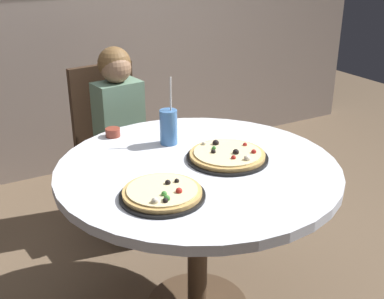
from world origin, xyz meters
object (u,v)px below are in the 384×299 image
object	(u,v)px
dining_table	(198,186)
pizza_veggie	(162,193)
chair_wooden	(112,137)
pizza_cheese	(227,156)
diner_child	(127,154)
soda_cup	(169,127)
sauce_bowl	(113,132)

from	to	relation	value
dining_table	pizza_veggie	distance (m)	0.33
chair_wooden	pizza_cheese	world-z (taller)	chair_wooden
diner_child	soda_cup	size ratio (longest dim) A/B	3.53
soda_cup	pizza_cheese	bearing A→B (deg)	-64.01
soda_cup	diner_child	bearing A→B (deg)	89.22
dining_table	sauce_bowl	size ratio (longest dim) A/B	16.82
pizza_veggie	pizza_cheese	distance (m)	0.42
dining_table	chair_wooden	size ratio (longest dim) A/B	1.24
dining_table	pizza_cheese	distance (m)	0.18
diner_child	pizza_cheese	xyz separation A→B (m)	(0.13, -0.84, 0.28)
chair_wooden	pizza_cheese	bearing A→B (deg)	-81.71
diner_child	soda_cup	world-z (taller)	diner_child
chair_wooden	pizza_veggie	distance (m)	1.24
pizza_veggie	diner_child	bearing A→B (deg)	75.48
diner_child	pizza_veggie	size ratio (longest dim) A/B	3.45
dining_table	pizza_veggie	xyz separation A→B (m)	(-0.25, -0.18, 0.12)
soda_cup	sauce_bowl	size ratio (longest dim) A/B	4.38
chair_wooden	soda_cup	bearing A→B (deg)	-89.02
diner_child	soda_cup	bearing A→B (deg)	-90.78
chair_wooden	dining_table	bearing A→B (deg)	-89.37
soda_cup	sauce_bowl	distance (m)	0.29
diner_child	sauce_bowl	world-z (taller)	diner_child
pizza_cheese	sauce_bowl	xyz separation A→B (m)	(-0.33, 0.49, 0.00)
dining_table	pizza_cheese	size ratio (longest dim) A/B	3.37
pizza_veggie	soda_cup	bearing A→B (deg)	60.47
dining_table	diner_child	bearing A→B (deg)	89.36
chair_wooden	pizza_cheese	distance (m)	1.06
chair_wooden	soda_cup	world-z (taller)	soda_cup
sauce_bowl	diner_child	bearing A→B (deg)	60.24
dining_table	sauce_bowl	distance (m)	0.53
pizza_cheese	pizza_veggie	bearing A→B (deg)	-156.64
diner_child	pizza_veggie	xyz separation A→B (m)	(-0.26, -1.01, 0.28)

